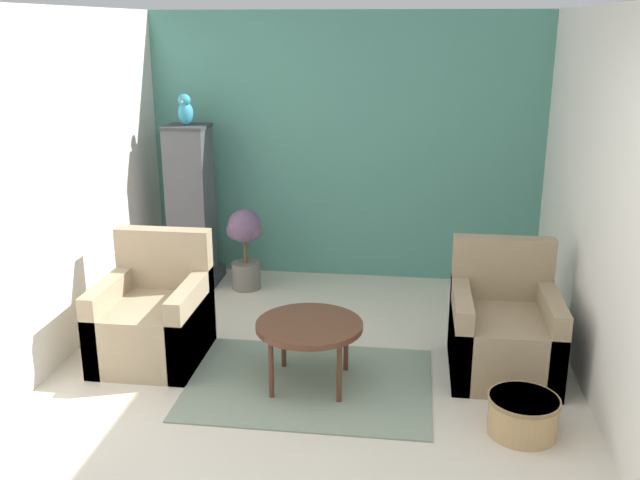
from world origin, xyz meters
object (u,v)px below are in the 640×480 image
Objects in this scene: coffee_table at (310,329)px; potted_plant at (245,242)px; armchair_left at (154,320)px; parrot at (186,111)px; wicker_basket at (523,414)px; birdcage at (191,210)px; armchair_right at (503,333)px.

coffee_table is 1.98m from potted_plant.
armchair_left is 1.18× the size of potted_plant.
parrot reaches higher than wicker_basket.
birdcage is 3.49× the size of wicker_basket.
birdcage is (-2.75, 1.51, 0.42)m from armchair_right.
birdcage is (-1.41, 1.89, 0.30)m from coffee_table.
armchair_left is 2.11× the size of wicker_basket.
potted_plant is at bearing -12.31° from parrot.
armchair_right is 1.18× the size of potted_plant.
armchair_left is 3.16× the size of parrot.
potted_plant is at bearing 77.20° from armchair_left.
parrot reaches higher than armchair_left.
wicker_basket is at bearing -15.53° from armchair_left.
parrot is 0.67× the size of wicker_basket.
birdcage is 3.68m from wicker_basket.
parrot is (-2.75, 1.51, 1.35)m from armchair_right.
coffee_table is 1.47m from wicker_basket.
potted_plant is (-2.21, 1.39, 0.16)m from armchair_right.
armchair_left is at bearing 164.47° from wicker_basket.
coffee_table is 1.39m from armchair_right.
armchair_right is 3.41m from parrot.
birdcage is (-0.20, 1.62, 0.42)m from armchair_left.
potted_plant is (0.34, 1.50, 0.16)m from armchair_left.
armchair_left is 1.00× the size of armchair_right.
birdcage is at bearing 167.93° from potted_plant.
armchair_left is at bearing -102.80° from potted_plant.
parrot is at bearing 90.00° from birdcage.
potted_plant is at bearing 147.75° from armchair_right.
potted_plant is 3.17m from wicker_basket.
armchair_left and armchair_right have the same top height.
coffee_table is 0.80× the size of armchair_right.
coffee_table is 1.68× the size of wicker_basket.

